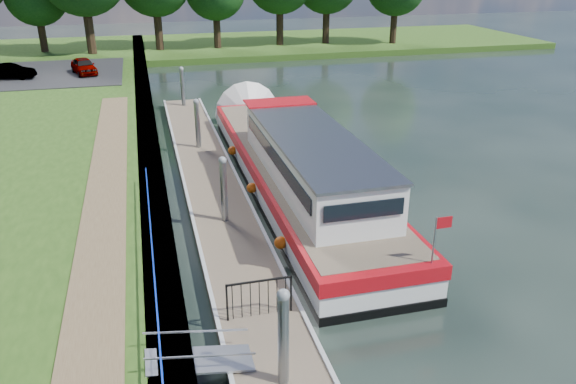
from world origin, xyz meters
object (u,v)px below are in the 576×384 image
object	(u,v)px
car_a	(84,66)
car_b	(11,71)
pontoon	(210,182)
barge	(292,163)

from	to	relation	value
car_a	car_b	distance (m)	5.30
car_b	car_a	bearing A→B (deg)	-73.78
pontoon	car_a	xyz separation A→B (m)	(-6.90, 23.89, 1.29)
car_a	car_b	xyz separation A→B (m)	(-5.26, -0.63, -0.06)
barge	car_a	bearing A→B (deg)	113.00
car_a	car_b	size ratio (longest dim) A/B	1.07
barge	car_a	world-z (taller)	barge
pontoon	car_a	size ratio (longest dim) A/B	8.07
car_a	car_b	bearing A→B (deg)	170.69
pontoon	car_b	world-z (taller)	car_b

